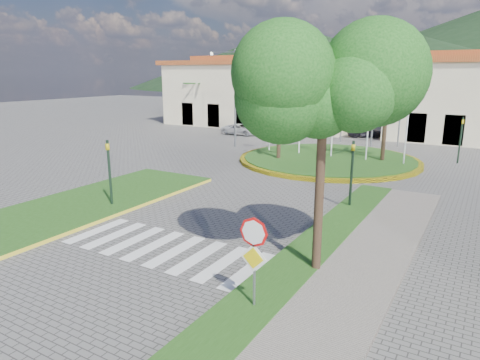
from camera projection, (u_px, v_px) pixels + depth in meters
The scene contains 21 objects.
ground at pixel (70, 296), 12.18m from camera, with size 160.00×160.00×0.00m, color #62605D.
sidewalk_right at pixel (292, 320), 10.87m from camera, with size 4.00×28.00×0.15m, color gray.
verge_right at pixel (251, 307), 11.46m from camera, with size 1.60×28.00×0.18m, color #214A15.
median_left at pixel (85, 204), 20.37m from camera, with size 5.00×14.00×0.18m, color #214A15.
crosswalk at pixel (162, 248), 15.51m from camera, with size 8.00×3.00×0.01m, color silver.
roundabout_island at pixel (329, 159), 30.50m from camera, with size 12.70×12.70×6.00m.
stop_sign at pixel (254, 249), 10.96m from camera, with size 0.80×0.11×2.65m.
deciduous_tree at pixel (323, 108), 12.37m from camera, with size 3.60×3.60×6.80m.
traffic_light_left at pixel (109, 167), 19.69m from camera, with size 0.15×0.18×3.20m.
traffic_light_right at pixel (352, 168), 19.50m from camera, with size 0.15×0.18×3.20m.
traffic_light_far at pixel (461, 136), 29.46m from camera, with size 0.18×0.15×3.20m.
direction_sign_west at pixel (342, 103), 38.15m from camera, with size 1.60×0.14×5.20m.
direction_sign_east at pixel (401, 105), 35.68m from camera, with size 1.60×0.14×5.20m.
street_lamp_centre at pixel (375, 93), 35.62m from camera, with size 4.80×0.16×8.00m.
street_lamp_west at pixel (235, 93), 35.55m from camera, with size 4.80×0.16×8.00m.
building_left at pixel (261, 92), 49.84m from camera, with size 23.32×9.54×8.05m.
hill_far_west at pixel (293, 58), 153.46m from camera, with size 140.00×140.00×22.00m, color black.
hill_near_back at pixel (422, 66), 123.67m from camera, with size 110.00×110.00×16.00m, color black.
white_van at pixel (240, 129), 43.42m from camera, with size 1.81×3.92×1.09m, color #B9B9BB.
car_dark_a at pixel (365, 132), 41.62m from camera, with size 1.34×3.34×1.14m, color black.
car_dark_b at pixel (419, 132), 40.84m from camera, with size 1.36×3.89×1.28m, color black.
Camera 1 is at (9.78, -6.99, 6.19)m, focal length 32.00 mm.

